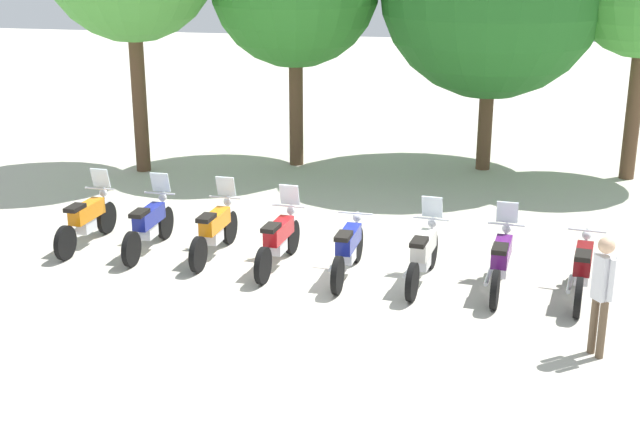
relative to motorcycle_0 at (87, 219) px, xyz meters
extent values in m
plane|color=#BCB7A8|center=(4.52, -0.32, -0.52)|extent=(80.00, 80.00, 0.00)
cylinder|color=black|center=(0.02, 0.73, -0.20)|extent=(0.12, 0.64, 0.64)
cylinder|color=black|center=(-0.02, -0.82, -0.20)|extent=(0.12, 0.64, 0.64)
cube|color=silver|center=(0.02, 0.73, 0.14)|extent=(0.13, 0.36, 0.04)
cube|color=orange|center=(0.00, 0.01, 0.15)|extent=(0.29, 0.96, 0.30)
cube|color=silver|center=(0.00, -0.04, -0.12)|extent=(0.23, 0.41, 0.24)
cube|color=black|center=(-0.01, -0.39, 0.34)|extent=(0.25, 0.45, 0.08)
cylinder|color=silver|center=(0.02, 0.64, 0.12)|extent=(0.06, 0.23, 0.64)
cylinder|color=silver|center=(0.02, 0.55, 0.45)|extent=(0.62, 0.05, 0.04)
sphere|color=silver|center=(0.02, 0.68, 0.33)|extent=(0.16, 0.16, 0.16)
cylinder|color=silver|center=(-0.17, -0.34, -0.18)|extent=(0.09, 0.70, 0.07)
cube|color=silver|center=(0.02, 0.61, 0.65)|extent=(0.36, 0.14, 0.39)
cylinder|color=black|center=(1.28, 0.70, -0.20)|extent=(0.11, 0.64, 0.64)
cylinder|color=black|center=(1.30, -0.85, -0.20)|extent=(0.11, 0.64, 0.64)
cube|color=silver|center=(1.28, 0.70, 0.14)|extent=(0.12, 0.36, 0.04)
cube|color=navy|center=(1.29, -0.02, 0.15)|extent=(0.27, 0.95, 0.30)
cube|color=silver|center=(1.29, -0.07, -0.12)|extent=(0.22, 0.40, 0.24)
cube|color=black|center=(1.30, -0.42, 0.34)|extent=(0.24, 0.44, 0.08)
cylinder|color=silver|center=(1.28, 0.61, 0.12)|extent=(0.05, 0.23, 0.64)
cylinder|color=silver|center=(1.29, 0.52, 0.45)|extent=(0.62, 0.04, 0.04)
sphere|color=silver|center=(1.28, 0.65, 0.33)|extent=(0.16, 0.16, 0.16)
cylinder|color=silver|center=(1.13, -0.38, -0.18)|extent=(0.08, 0.70, 0.07)
cube|color=silver|center=(1.28, 0.58, 0.65)|extent=(0.36, 0.14, 0.39)
cylinder|color=black|center=(2.60, 0.71, -0.20)|extent=(0.12, 0.64, 0.64)
cylinder|color=black|center=(2.56, -0.84, -0.20)|extent=(0.12, 0.64, 0.64)
cube|color=silver|center=(2.60, 0.71, 0.14)|extent=(0.13, 0.36, 0.04)
cube|color=orange|center=(2.58, -0.01, 0.15)|extent=(0.29, 0.96, 0.30)
cube|color=silver|center=(2.58, -0.06, -0.12)|extent=(0.23, 0.41, 0.24)
cube|color=black|center=(2.57, -0.41, 0.34)|extent=(0.25, 0.45, 0.08)
cylinder|color=silver|center=(2.60, 0.62, 0.12)|extent=(0.06, 0.23, 0.64)
cylinder|color=silver|center=(2.60, 0.53, 0.45)|extent=(0.62, 0.05, 0.04)
sphere|color=silver|center=(2.60, 0.66, 0.33)|extent=(0.16, 0.16, 0.16)
cylinder|color=silver|center=(2.41, -0.36, -0.18)|extent=(0.09, 0.70, 0.07)
cube|color=silver|center=(2.60, 0.59, 0.65)|extent=(0.36, 0.14, 0.39)
cylinder|color=black|center=(3.92, 0.45, -0.20)|extent=(0.14, 0.64, 0.64)
cylinder|color=black|center=(3.82, -1.10, -0.20)|extent=(0.14, 0.64, 0.64)
cube|color=silver|center=(3.92, 0.45, 0.14)|extent=(0.14, 0.37, 0.04)
cube|color=red|center=(3.87, -0.27, 0.15)|extent=(0.32, 0.96, 0.30)
cube|color=silver|center=(3.87, -0.32, -0.12)|extent=(0.24, 0.41, 0.24)
cube|color=black|center=(3.85, -0.67, 0.34)|extent=(0.27, 0.45, 0.08)
cylinder|color=silver|center=(3.91, 0.36, 0.12)|extent=(0.06, 0.23, 0.64)
cylinder|color=silver|center=(3.91, 0.27, 0.45)|extent=(0.62, 0.07, 0.04)
sphere|color=silver|center=(3.92, 0.40, 0.33)|extent=(0.17, 0.17, 0.16)
cylinder|color=silver|center=(3.69, -0.61, -0.18)|extent=(0.11, 0.70, 0.07)
cube|color=silver|center=(3.91, 0.33, 0.65)|extent=(0.37, 0.15, 0.39)
cylinder|color=black|center=(5.18, 0.31, -0.20)|extent=(0.11, 0.64, 0.64)
cylinder|color=black|center=(5.15, -1.24, -0.20)|extent=(0.11, 0.64, 0.64)
cube|color=silver|center=(5.18, 0.31, 0.14)|extent=(0.13, 0.36, 0.04)
cube|color=navy|center=(5.16, -0.42, 0.15)|extent=(0.28, 0.96, 0.30)
cube|color=silver|center=(5.16, -0.47, -0.12)|extent=(0.23, 0.40, 0.24)
cube|color=black|center=(5.15, -0.82, 0.34)|extent=(0.25, 0.44, 0.08)
cylinder|color=silver|center=(5.18, 0.22, 0.12)|extent=(0.05, 0.23, 0.64)
cylinder|color=silver|center=(5.17, 0.13, 0.45)|extent=(0.62, 0.05, 0.04)
sphere|color=silver|center=(5.18, 0.26, 0.33)|extent=(0.16, 0.16, 0.16)
cylinder|color=silver|center=(5.00, -0.76, -0.18)|extent=(0.08, 0.70, 0.07)
cylinder|color=black|center=(6.53, 0.29, -0.20)|extent=(0.16, 0.65, 0.64)
cylinder|color=black|center=(6.38, -1.25, -0.20)|extent=(0.16, 0.65, 0.64)
cube|color=silver|center=(6.53, 0.29, 0.14)|extent=(0.15, 0.37, 0.04)
cube|color=silver|center=(6.46, -0.43, 0.15)|extent=(0.35, 0.97, 0.30)
cube|color=silver|center=(6.45, -0.48, -0.12)|extent=(0.26, 0.42, 0.24)
cube|color=black|center=(6.42, -0.83, 0.34)|extent=(0.28, 0.46, 0.08)
cylinder|color=silver|center=(6.52, 0.20, 0.12)|extent=(0.07, 0.23, 0.64)
cylinder|color=silver|center=(6.51, 0.11, 0.45)|extent=(0.62, 0.10, 0.04)
sphere|color=silver|center=(6.52, 0.24, 0.33)|extent=(0.17, 0.17, 0.16)
cylinder|color=silver|center=(6.26, -0.77, -0.18)|extent=(0.14, 0.70, 0.07)
cube|color=silver|center=(6.51, 0.17, 0.65)|extent=(0.37, 0.17, 0.39)
cylinder|color=black|center=(7.80, 0.27, -0.20)|extent=(0.15, 0.65, 0.64)
cylinder|color=black|center=(7.68, -1.28, -0.20)|extent=(0.15, 0.65, 0.64)
cube|color=silver|center=(7.80, 0.27, 0.14)|extent=(0.15, 0.37, 0.04)
cube|color=#59196B|center=(7.74, -0.45, 0.15)|extent=(0.33, 0.97, 0.30)
cube|color=silver|center=(7.74, -0.50, -0.12)|extent=(0.25, 0.41, 0.24)
cube|color=black|center=(7.72, -0.85, 0.34)|extent=(0.27, 0.46, 0.08)
cylinder|color=silver|center=(7.79, 0.18, 0.12)|extent=(0.07, 0.23, 0.64)
cylinder|color=silver|center=(7.78, 0.09, 0.45)|extent=(0.62, 0.08, 0.04)
sphere|color=silver|center=(7.79, 0.22, 0.33)|extent=(0.17, 0.17, 0.16)
cylinder|color=silver|center=(7.56, -0.79, -0.18)|extent=(0.12, 0.70, 0.07)
cube|color=silver|center=(7.79, 0.15, 0.65)|extent=(0.37, 0.16, 0.39)
cylinder|color=black|center=(9.12, 0.24, -0.20)|extent=(0.17, 0.65, 0.64)
cylinder|color=black|center=(8.94, -1.30, -0.20)|extent=(0.17, 0.65, 0.64)
cube|color=silver|center=(9.12, 0.24, 0.14)|extent=(0.16, 0.37, 0.04)
cube|color=maroon|center=(9.04, -0.48, 0.15)|extent=(0.37, 0.97, 0.30)
cube|color=silver|center=(9.03, -0.53, -0.12)|extent=(0.26, 0.42, 0.24)
cube|color=black|center=(8.99, -0.88, 0.34)|extent=(0.29, 0.46, 0.08)
cylinder|color=silver|center=(9.11, 0.15, 0.12)|extent=(0.08, 0.23, 0.64)
cylinder|color=silver|center=(9.10, 0.06, 0.45)|extent=(0.62, 0.11, 0.04)
sphere|color=silver|center=(9.11, 0.19, 0.33)|extent=(0.18, 0.18, 0.16)
cylinder|color=silver|center=(8.84, -0.81, -0.18)|extent=(0.15, 0.70, 0.07)
cylinder|color=brown|center=(9.07, -2.51, -0.09)|extent=(0.15, 0.15, 0.85)
cylinder|color=brown|center=(9.18, -2.64, -0.09)|extent=(0.15, 0.15, 0.85)
cube|color=silver|center=(9.12, -2.58, 0.65)|extent=(0.29, 0.30, 0.64)
cylinder|color=silver|center=(9.03, -2.45, 0.67)|extent=(0.11, 0.11, 0.61)
cylinder|color=silver|center=(9.22, -2.70, 0.67)|extent=(0.11, 0.11, 0.61)
sphere|color=#DBAD89|center=(9.12, -2.58, 1.12)|extent=(0.32, 0.32, 0.23)
cylinder|color=brown|center=(-1.35, 5.47, 1.41)|extent=(0.36, 0.36, 3.85)
cylinder|color=brown|center=(2.29, 7.00, 1.07)|extent=(0.36, 0.36, 3.17)
cylinder|color=brown|center=(7.08, 7.62, 0.82)|extent=(0.36, 0.36, 2.67)
cylinder|color=brown|center=(10.58, 7.49, 1.21)|extent=(0.36, 0.36, 3.45)
camera|label=1|loc=(7.80, -13.86, 4.96)|focal=47.41mm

